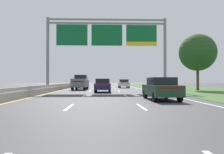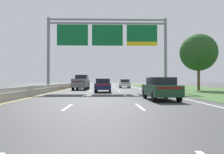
{
  "view_description": "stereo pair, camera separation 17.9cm",
  "coord_description": "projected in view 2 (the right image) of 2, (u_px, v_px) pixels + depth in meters",
  "views": [
    {
      "loc": [
        -0.09,
        -1.39,
        1.35
      ],
      "look_at": [
        0.68,
        20.24,
        1.69
      ],
      "focal_mm": 37.09,
      "sensor_mm": 36.0,
      "label": 1
    },
    {
      "loc": [
        0.09,
        -1.39,
        1.35
      ],
      "look_at": [
        0.68,
        20.24,
        1.69
      ],
      "focal_mm": 37.09,
      "sensor_mm": 36.0,
      "label": 2
    }
  ],
  "objects": [
    {
      "name": "lane_striping",
      "position": [
        105.0,
        89.0,
        35.89
      ],
      "size": [
        11.96,
        106.0,
        0.01
      ],
      "color": "white",
      "rests_on": "ground"
    },
    {
      "name": "car_darkgreen_right_lane_sedan",
      "position": [
        160.0,
        88.0,
        15.99
      ],
      "size": [
        1.9,
        4.43,
        1.57
      ],
      "rotation": [
        0.0,
        0.0,
        1.59
      ],
      "color": "#193D23",
      "rests_on": "ground"
    },
    {
      "name": "car_navy_centre_lane_sedan",
      "position": [
        103.0,
        85.0,
        26.9
      ],
      "size": [
        1.86,
        4.41,
        1.57
      ],
      "rotation": [
        0.0,
        0.0,
        1.56
      ],
      "color": "#161E47",
      "rests_on": "ground"
    },
    {
      "name": "roadside_tree_mid",
      "position": [
        198.0,
        52.0,
        31.69
      ],
      "size": [
        5.07,
        5.07,
        7.75
      ],
      "color": "#4C3823",
      "rests_on": "ground"
    },
    {
      "name": "ground_plane",
      "position": [
        105.0,
        89.0,
        36.35
      ],
      "size": [
        220.0,
        220.0,
        0.0
      ],
      "primitive_type": "plane",
      "color": "#3D3D3F"
    },
    {
      "name": "car_gold_left_lane_suv",
      "position": [
        84.0,
        82.0,
        42.33
      ],
      "size": [
        1.92,
        4.71,
        2.11
      ],
      "rotation": [
        0.0,
        0.0,
        1.57
      ],
      "color": "#A38438",
      "rests_on": "ground"
    },
    {
      "name": "car_black_centre_lane_sedan",
      "position": [
        104.0,
        83.0,
        44.68
      ],
      "size": [
        1.84,
        4.41,
        1.57
      ],
      "rotation": [
        0.0,
        0.0,
        1.57
      ],
      "color": "black",
      "rests_on": "ground"
    },
    {
      "name": "car_white_right_lane_sedan",
      "position": [
        125.0,
        83.0,
        42.94
      ],
      "size": [
        1.87,
        4.42,
        1.57
      ],
      "rotation": [
        0.0,
        0.0,
        1.58
      ],
      "color": "silver",
      "rests_on": "ground"
    },
    {
      "name": "pickup_truck_grey",
      "position": [
        81.0,
        82.0,
        33.98
      ],
      "size": [
        2.15,
        5.46,
        2.2
      ],
      "rotation": [
        0.0,
        0.0,
        1.54
      ],
      "color": "slate",
      "rests_on": "ground"
    },
    {
      "name": "median_barrier_concrete",
      "position": [
        63.0,
        87.0,
        36.18
      ],
      "size": [
        0.6,
        110.0,
        0.85
      ],
      "color": "#A8A399",
      "rests_on": "ground"
    },
    {
      "name": "overhead_sign_gantry",
      "position": [
        107.0,
        39.0,
        28.89
      ],
      "size": [
        15.06,
        0.42,
        9.23
      ],
      "color": "gray",
      "rests_on": "ground"
    },
    {
      "name": "grass_verge_right",
      "position": [
        193.0,
        89.0,
        36.74
      ],
      "size": [
        14.0,
        110.0,
        0.02
      ],
      "primitive_type": "cube",
      "color": "#3D602D",
      "rests_on": "ground"
    }
  ]
}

